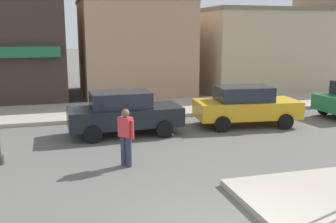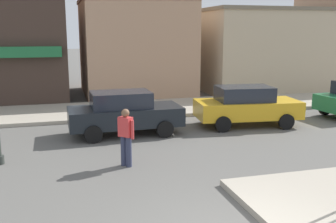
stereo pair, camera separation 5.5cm
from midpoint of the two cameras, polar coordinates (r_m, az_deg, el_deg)
name	(u,v)px [view 2 (the right image)]	position (r m, az deg, el deg)	size (l,w,h in m)	color
kerb_far	(125,109)	(18.43, -6.18, 0.30)	(80.00, 4.00, 0.15)	#A89E8C
parked_car_nearest	(124,112)	(14.14, -6.26, -0.11)	(4.03, 1.93, 1.56)	black
parked_car_second	(247,105)	(15.68, 11.43, 0.88)	(4.16, 2.20, 1.56)	gold
pedestrian_crossing_near	(126,136)	(10.78, -5.99, -3.51)	(0.43, 0.47, 1.61)	#2D334C
building_storefront_left_near	(134,47)	(23.47, -4.88, 9.32)	(6.05, 6.68, 5.49)	tan
building_storefront_left_mid	(254,49)	(26.12, 12.42, 8.78)	(7.52, 7.29, 5.00)	tan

